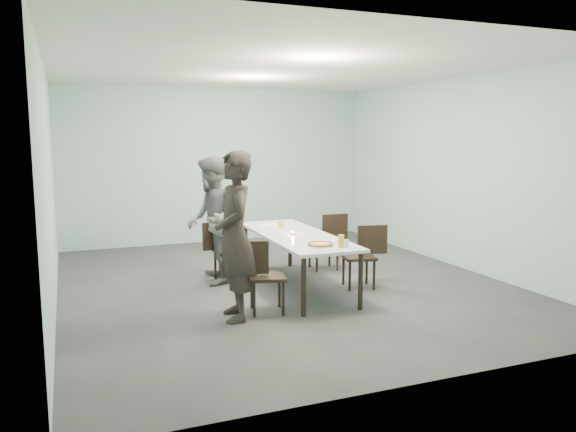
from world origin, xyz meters
name	(u,v)px	position (x,y,z in m)	size (l,w,h in m)	color
ground	(282,283)	(0.00, 0.00, 0.00)	(7.00, 7.00, 0.00)	#333335
room_shell	(282,141)	(0.00, 0.00, 2.03)	(6.02, 7.02, 3.01)	#A3CDC6
table	(296,238)	(0.09, -0.27, 0.69)	(0.97, 2.62, 0.75)	white
chair_near_left	(260,271)	(-0.73, -1.15, 0.50)	(0.65, 0.51, 0.87)	black
chair_far_left	(224,247)	(-0.73, 0.43, 0.50)	(0.62, 0.44, 0.87)	black
chair_near_right	(364,252)	(0.98, -0.62, 0.50)	(0.65, 0.50, 0.87)	black
chair_far_right	(328,238)	(0.99, 0.55, 0.50)	(0.63, 0.45, 0.87)	black
diner_near	(235,236)	(-1.06, -1.26, 0.97)	(0.70, 0.46, 1.93)	black
diner_far	(212,220)	(-0.92, 0.40, 0.91)	(0.88, 0.69, 1.81)	slate
pizza	(320,244)	(0.06, -1.15, 0.77)	(0.34, 0.34, 0.04)	white
side_plate	(319,241)	(0.17, -0.87, 0.76)	(0.18, 0.18, 0.01)	white
beer_glass	(341,241)	(0.26, -1.31, 0.82)	(0.08, 0.08, 0.15)	gold
water_tumbler	(346,243)	(0.31, -1.33, 0.80)	(0.08, 0.08, 0.09)	silver
tealight	(293,234)	(0.02, -0.33, 0.77)	(0.06, 0.06, 0.05)	silver
amber_tumbler	(281,224)	(0.13, 0.38, 0.79)	(0.07, 0.07, 0.08)	gold
menu	(269,225)	(0.02, 0.62, 0.75)	(0.30, 0.22, 0.01)	silver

